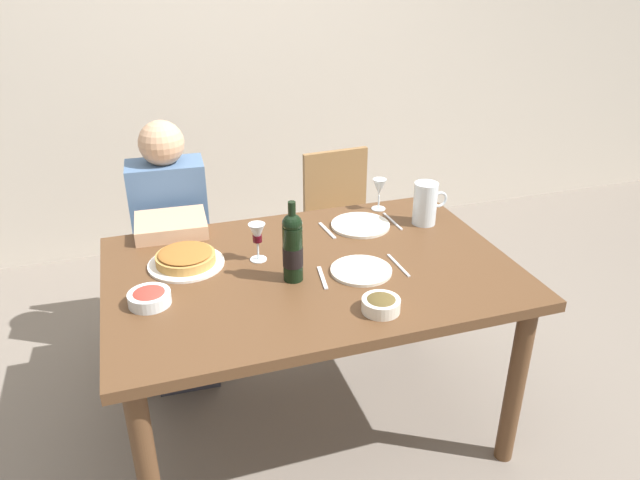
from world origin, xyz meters
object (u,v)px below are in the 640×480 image
(salad_bowl, at_px, (149,297))
(water_pitcher, at_px, (425,206))
(dinner_plate_left_setting, at_px, (361,270))
(dinner_plate_right_setting, at_px, (360,225))
(chair_right, at_px, (343,223))
(wine_glass_right_diner, at_px, (379,189))
(baked_tart, at_px, (186,258))
(olive_bowl, at_px, (381,304))
(wine_glass_left_diner, at_px, (257,235))
(dining_table, at_px, (311,288))
(wine_bottle, at_px, (293,247))
(diner_left, at_px, (174,245))
(chair_left, at_px, (174,246))

(salad_bowl, bearing_deg, water_pitcher, 14.29)
(dinner_plate_left_setting, bearing_deg, dinner_plate_right_setting, 68.85)
(chair_right, bearing_deg, wine_glass_right_diner, 87.13)
(baked_tart, distance_m, olive_bowl, 0.77)
(water_pitcher, bearing_deg, wine_glass_left_diner, -172.06)
(dining_table, xyz_separation_m, wine_bottle, (-0.09, -0.07, 0.22))
(diner_left, bearing_deg, baked_tart, 94.85)
(chair_left, bearing_deg, dining_table, 120.06)
(chair_left, relative_size, diner_left, 0.75)
(water_pitcher, height_order, salad_bowl, water_pitcher)
(wine_glass_right_diner, relative_size, dinner_plate_right_setting, 0.58)
(wine_bottle, bearing_deg, wine_glass_left_diner, 115.49)
(baked_tart, distance_m, salad_bowl, 0.28)
(olive_bowl, distance_m, wine_glass_left_diner, 0.57)
(olive_bowl, relative_size, chair_left, 0.15)
(wine_glass_left_diner, bearing_deg, olive_bowl, -57.25)
(dinner_plate_left_setting, bearing_deg, salad_bowl, 178.68)
(diner_left, bearing_deg, wine_glass_left_diner, 121.47)
(wine_bottle, relative_size, wine_glass_right_diner, 2.09)
(baked_tart, distance_m, dinner_plate_left_setting, 0.66)
(dining_table, bearing_deg, diner_left, 125.58)
(dinner_plate_left_setting, bearing_deg, dining_table, 150.48)
(salad_bowl, distance_m, wine_glass_left_diner, 0.46)
(wine_glass_right_diner, bearing_deg, chair_left, 153.37)
(diner_left, bearing_deg, dinner_plate_right_setting, 157.68)
(wine_glass_right_diner, bearing_deg, olive_bowl, -112.56)
(olive_bowl, bearing_deg, diner_left, 120.53)
(olive_bowl, height_order, wine_glass_right_diner, wine_glass_right_diner)
(water_pitcher, xyz_separation_m, chair_left, (-1.03, 0.65, -0.34))
(wine_bottle, xyz_separation_m, dinner_plate_right_setting, (0.39, 0.34, -0.12))
(wine_bottle, height_order, dinner_plate_right_setting, wine_bottle)
(dinner_plate_right_setting, bearing_deg, wine_bottle, -139.07)
(baked_tart, bearing_deg, chair_left, 90.38)
(baked_tart, height_order, dinner_plate_right_setting, baked_tart)
(wine_glass_right_diner, bearing_deg, water_pitcher, -57.75)
(dinner_plate_right_setting, xyz_separation_m, chair_right, (0.14, 0.59, -0.27))
(water_pitcher, xyz_separation_m, baked_tart, (-1.02, -0.06, -0.05))
(dinner_plate_left_setting, distance_m, chair_left, 1.17)
(wine_glass_left_diner, xyz_separation_m, diner_left, (-0.28, 0.52, -0.25))
(water_pitcher, relative_size, wine_glass_left_diner, 1.22)
(baked_tart, bearing_deg, salad_bowl, -122.02)
(salad_bowl, relative_size, diner_left, 0.12)
(water_pitcher, height_order, diner_left, diner_left)
(olive_bowl, height_order, chair_right, chair_right)
(dinner_plate_right_setting, bearing_deg, wine_glass_right_diner, 45.24)
(salad_bowl, bearing_deg, chair_left, 81.40)
(chair_right, bearing_deg, dinner_plate_left_setting, 69.68)
(chair_left, bearing_deg, water_pitcher, 150.60)
(salad_bowl, distance_m, olive_bowl, 0.77)
(salad_bowl, bearing_deg, dinner_plate_left_setting, -1.32)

